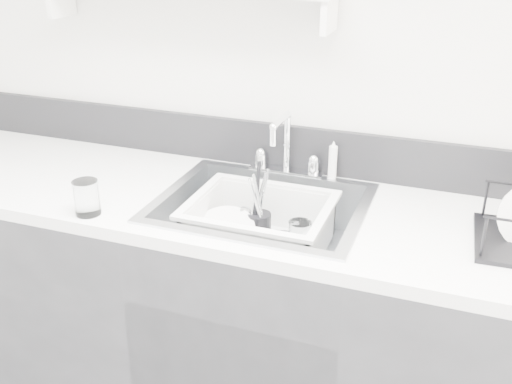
% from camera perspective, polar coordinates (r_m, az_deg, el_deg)
% --- Properties ---
extents(counter_run, '(3.20, 0.62, 0.92)m').
position_cam_1_polar(counter_run, '(2.09, 0.49, -12.51)').
color(counter_run, '#28282C').
rests_on(counter_run, ground).
extents(backsplash, '(3.20, 0.02, 0.16)m').
position_cam_1_polar(backsplash, '(2.08, 3.33, 4.23)').
color(backsplash, black).
rests_on(backsplash, counter_run).
extents(sink, '(0.64, 0.52, 0.20)m').
position_cam_1_polar(sink, '(1.89, 0.53, -3.54)').
color(sink, silver).
rests_on(sink, counter_run).
extents(faucet, '(0.26, 0.18, 0.23)m').
position_cam_1_polar(faucet, '(2.04, 2.87, 3.23)').
color(faucet, silver).
rests_on(faucet, counter_run).
extents(side_sprayer, '(0.03, 0.03, 0.14)m').
position_cam_1_polar(side_sprayer, '(2.01, 7.32, 2.99)').
color(side_sprayer, white).
rests_on(side_sprayer, counter_run).
extents(wash_tub, '(0.53, 0.47, 0.17)m').
position_cam_1_polar(wash_tub, '(1.89, 0.35, -3.35)').
color(wash_tub, white).
rests_on(wash_tub, sink).
extents(plate_stack, '(0.26, 0.25, 0.10)m').
position_cam_1_polar(plate_stack, '(1.91, -2.99, -4.58)').
color(plate_stack, white).
rests_on(plate_stack, wash_tub).
extents(utensil_cup, '(0.08, 0.08, 0.26)m').
position_cam_1_polar(utensil_cup, '(1.94, 0.31, -3.10)').
color(utensil_cup, black).
rests_on(utensil_cup, wash_tub).
extents(ladle, '(0.28, 0.30, 0.09)m').
position_cam_1_polar(ladle, '(1.91, -0.41, -4.01)').
color(ladle, silver).
rests_on(ladle, wash_tub).
extents(tumbler_in_tub, '(0.09, 0.09, 0.10)m').
position_cam_1_polar(tumbler_in_tub, '(1.88, 4.18, -4.29)').
color(tumbler_in_tub, white).
rests_on(tumbler_in_tub, wash_tub).
extents(tumbler_counter, '(0.08, 0.08, 0.11)m').
position_cam_1_polar(tumbler_counter, '(1.84, -15.83, -0.52)').
color(tumbler_counter, white).
rests_on(tumbler_counter, counter_run).
extents(bowl_small, '(0.11, 0.11, 0.03)m').
position_cam_1_polar(bowl_small, '(1.86, 2.11, -5.84)').
color(bowl_small, white).
rests_on(bowl_small, wash_tub).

